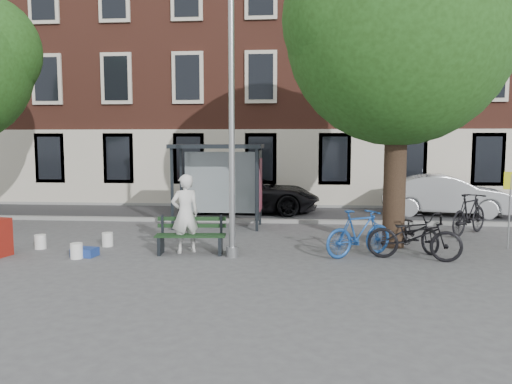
{
  "coord_description": "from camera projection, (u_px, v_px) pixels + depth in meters",
  "views": [
    {
      "loc": [
        1.54,
        -11.47,
        2.73
      ],
      "look_at": [
        0.44,
        1.41,
        1.4
      ],
      "focal_mm": 35.0,
      "sensor_mm": 36.0,
      "label": 1
    }
  ],
  "objects": [
    {
      "name": "ground",
      "position": [
        232.0,
        257.0,
        11.78
      ],
      "size": [
        90.0,
        90.0,
        0.0
      ],
      "primitive_type": "plane",
      "color": "#4C4C4F",
      "rests_on": "ground"
    },
    {
      "name": "road",
      "position": [
        257.0,
        214.0,
        18.72
      ],
      "size": [
        40.0,
        4.0,
        0.01
      ],
      "primitive_type": "cube",
      "color": "#28282B",
      "rests_on": "ground"
    },
    {
      "name": "curb_near",
      "position": [
        252.0,
        221.0,
        16.73
      ],
      "size": [
        40.0,
        0.25,
        0.12
      ],
      "primitive_type": "cube",
      "color": "gray",
      "rests_on": "ground"
    },
    {
      "name": "curb_far",
      "position": [
        261.0,
        205.0,
        20.69
      ],
      "size": [
        40.0,
        0.25,
        0.12
      ],
      "primitive_type": "cube",
      "color": "gray",
      "rests_on": "ground"
    },
    {
      "name": "building_row",
      "position": [
        267.0,
        52.0,
        23.95
      ],
      "size": [
        30.0,
        8.0,
        14.0
      ],
      "primitive_type": "cube",
      "color": "brown",
      "rests_on": "ground"
    },
    {
      "name": "lamppost",
      "position": [
        232.0,
        138.0,
        11.5
      ],
      "size": [
        0.28,
        0.35,
        6.11
      ],
      "color": "#9EA0A3",
      "rests_on": "ground"
    },
    {
      "name": "tree_right",
      "position": [
        401.0,
        23.0,
        12.24
      ],
      "size": [
        5.76,
        5.6,
        8.2
      ],
      "color": "black",
      "rests_on": "ground"
    },
    {
      "name": "bus_shelter",
      "position": [
        230.0,
        167.0,
        15.7
      ],
      "size": [
        2.85,
        1.45,
        2.62
      ],
      "color": "#1E2328",
      "rests_on": "ground"
    },
    {
      "name": "painter",
      "position": [
        185.0,
        214.0,
        12.14
      ],
      "size": [
        0.84,
        0.76,
        1.93
      ],
      "primitive_type": "imported",
      "rotation": [
        0.0,
        0.0,
        3.68
      ],
      "color": "silver",
      "rests_on": "ground"
    },
    {
      "name": "bench",
      "position": [
        191.0,
        237.0,
        12.1
      ],
      "size": [
        1.72,
        0.68,
        0.87
      ],
      "rotation": [
        0.0,
        0.0,
        0.08
      ],
      "color": "#1E2328",
      "rests_on": "ground"
    },
    {
      "name": "bike_a",
      "position": [
        414.0,
        236.0,
        11.42
      ],
      "size": [
        2.21,
        1.17,
        1.1
      ],
      "primitive_type": "imported",
      "rotation": [
        0.0,
        0.0,
        1.36
      ],
      "color": "black",
      "rests_on": "ground"
    },
    {
      "name": "bike_b",
      "position": [
        359.0,
        233.0,
        11.77
      ],
      "size": [
        1.87,
        1.44,
        1.13
      ],
      "primitive_type": "imported",
      "rotation": [
        0.0,
        0.0,
        2.13
      ],
      "color": "#1A4692",
      "rests_on": "ground"
    },
    {
      "name": "bike_c",
      "position": [
        415.0,
        230.0,
        12.52
      ],
      "size": [
        1.36,
        2.01,
        1.0
      ],
      "primitive_type": "imported",
      "rotation": [
        0.0,
        0.0,
        0.41
      ],
      "color": "black",
      "rests_on": "ground"
    },
    {
      "name": "bike_d",
      "position": [
        469.0,
        214.0,
        14.48
      ],
      "size": [
        1.8,
        1.88,
        1.22
      ],
      "primitive_type": "imported",
      "rotation": [
        0.0,
        0.0,
        2.39
      ],
      "color": "black",
      "rests_on": "ground"
    },
    {
      "name": "car_dark",
      "position": [
        252.0,
        194.0,
        19.1
      ],
      "size": [
        5.26,
        2.65,
        1.43
      ],
      "primitive_type": "imported",
      "rotation": [
        0.0,
        0.0,
        1.52
      ],
      "color": "black",
      "rests_on": "ground"
    },
    {
      "name": "car_silver",
      "position": [
        446.0,
        195.0,
        18.26
      ],
      "size": [
        4.69,
        2.14,
        1.49
      ],
      "primitive_type": "imported",
      "rotation": [
        0.0,
        0.0,
        1.44
      ],
      "color": "#AAACB1",
      "rests_on": "ground"
    },
    {
      "name": "blue_crate",
      "position": [
        85.0,
        252.0,
        11.83
      ],
      "size": [
        0.6,
        0.47,
        0.2
      ],
      "primitive_type": "cube",
      "rotation": [
        0.0,
        0.0,
        -0.14
      ],
      "color": "navy",
      "rests_on": "ground"
    },
    {
      "name": "bucket_a",
      "position": [
        108.0,
        239.0,
        12.93
      ],
      "size": [
        0.3,
        0.3,
        0.36
      ],
      "primitive_type": "cylinder",
      "rotation": [
        0.0,
        0.0,
        -0.06
      ],
      "color": "white",
      "rests_on": "ground"
    },
    {
      "name": "bucket_b",
      "position": [
        40.0,
        242.0,
        12.65
      ],
      "size": [
        0.34,
        0.34,
        0.36
      ],
      "primitive_type": "cylinder",
      "rotation": [
        0.0,
        0.0,
        -0.25
      ],
      "color": "white",
      "rests_on": "ground"
    },
    {
      "name": "bucket_c",
      "position": [
        77.0,
        251.0,
        11.59
      ],
      "size": [
        0.37,
        0.37,
        0.36
      ],
      "primitive_type": "cylinder",
      "rotation": [
        0.0,
        0.0,
        0.42
      ],
      "color": "white",
      "rests_on": "ground"
    },
    {
      "name": "notice_sign",
      "position": [
        510.0,
        193.0,
        12.5
      ],
      "size": [
        0.33,
        0.13,
        1.96
      ],
      "rotation": [
        0.0,
        0.0,
        -0.29
      ],
      "color": "#9EA0A3",
      "rests_on": "ground"
    }
  ]
}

